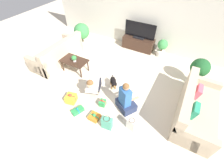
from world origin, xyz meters
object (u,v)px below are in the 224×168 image
Objects in this scene: sofa_left at (58,54)px; tabletop_plant at (74,58)px; coffee_table at (74,61)px; person_sitting at (126,100)px; potted_plant_corner_right at (199,69)px; potted_plant_corner_left at (82,32)px; gift_box_b at (94,117)px; gift_bag_a at (131,125)px; tv at (140,31)px; gift_bag_b at (107,123)px; sofa_right at (195,109)px; gift_box_c at (71,98)px; potted_plant_back_right at (162,47)px; mug at (73,58)px; gift_box_a at (78,111)px; dog at (113,82)px; person_kneeling at (93,85)px; tv_console at (138,44)px; gift_box_d at (103,103)px.

tabletop_plant is at bearing 78.24° from sofa_left.
person_sitting is (2.24, -0.65, -0.06)m from coffee_table.
potted_plant_corner_left is (-4.52, 0.19, 0.06)m from potted_plant_corner_right.
gift_box_b is 0.74× the size of gift_bag_a.
gift_bag_b is (0.72, -3.83, -0.58)m from tv.
sofa_right reaches higher than gift_box_c.
sofa_left is at bearing -146.11° from potted_plant_back_right.
potted_plant_corner_right reaches higher than coffee_table.
gift_box_b is at bearing -10.05° from gift_box_c.
gift_bag_a is 0.95× the size of gift_bag_b.
gift_bag_a is at bearing 25.44° from gift_bag_b.
potted_plant_back_right is at bearing 44.29° from mug.
gift_box_a is 1.91m from mug.
sofa_left reaches higher than gift_box_a.
potted_plant_corner_right is 3.37× the size of gift_box_b.
gift_bag_b is at bearing -154.56° from gift_bag_a.
person_sitting is at bearing -127.53° from potted_plant_corner_right.
gift_bag_a is at bearing -23.33° from tabletop_plant.
gift_bag_a is (1.05, -1.03, -0.08)m from dog.
person_kneeling is 3.61× the size of tabletop_plant.
person_kneeling reaches higher than tv_console.
sofa_left is 0.94m from coffee_table.
sofa_right reaches higher than tv_console.
gift_bag_a is at bearing -41.48° from person_kneeling.
tv_console is at bearing 65.48° from person_kneeling.
gift_box_c reaches higher than gift_box_b.
mug is 0.15m from tabletop_plant.
gift_box_a is at bearing 67.41° from person_sitting.
potted_plant_corner_left reaches higher than person_kneeling.
dog is 1.73× the size of gift_box_b.
person_sitting is at bearing 110.42° from sofa_right.
tv_console is at bearing 22.99° from potted_plant_corner_left.
gift_bag_b is (2.09, -1.41, -0.21)m from coffee_table.
gift_box_a is at bearing -170.60° from gift_bag_a.
potted_plant_back_right is 0.85× the size of person_kneeling.
mug is (-1.44, -2.41, -0.28)m from tv.
dog is (-2.31, -0.09, -0.04)m from sofa_right.
tv_console reaches higher than gift_box_d.
mug is (-0.83, 1.19, 0.37)m from gift_box_c.
gift_bag_a reaches higher than gift_box_a.
potted_plant_corner_right reaches higher than dog.
potted_plant_corner_right is at bearing 19.31° from coffee_table.
gift_box_b is at bearing -38.78° from coffee_table.
potted_plant_corner_right is 0.94× the size of potted_plant_corner_left.
gift_box_b is (-0.70, -3.71, -0.32)m from potted_plant_back_right.
tv_console is 0.53m from tv.
tv reaches higher than gift_bag_b.
person_sitting reaches higher than dog.
sofa_right is 3.51m from tv_console.
coffee_table is 2.53m from gift_bag_b.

